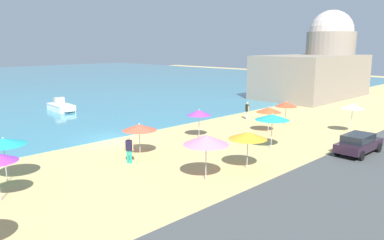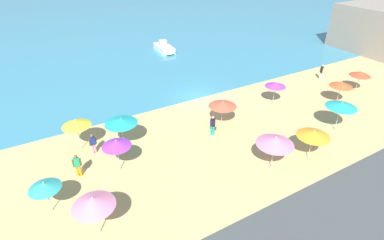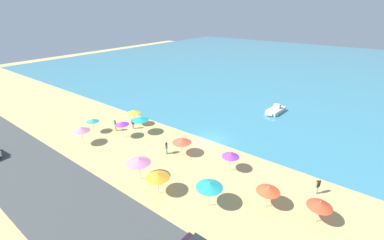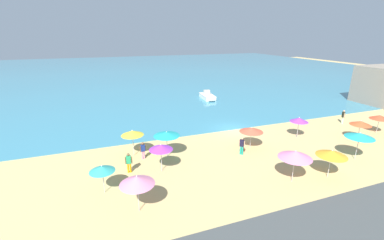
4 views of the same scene
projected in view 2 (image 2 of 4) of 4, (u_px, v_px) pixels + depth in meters
The scene contains 20 objects.
ground_plane at pixel (199, 98), 29.42m from camera, with size 160.00×160.00×0.00m, color tan.
sea at pixel (79, 6), 70.33m from camera, with size 150.00×110.00×0.05m, color teal.
coastal_road at pixel (372, 230), 16.01m from camera, with size 80.00×8.00×0.06m, color #424646.
beach_umbrella_0 at pixel (93, 202), 14.78m from camera, with size 2.18×2.18×2.55m.
beach_umbrella_1 at pixel (276, 84), 27.41m from camera, with size 1.90×1.90×2.30m.
beach_umbrella_2 at pixel (360, 74), 29.94m from camera, with size 2.02×2.02×2.19m.
beach_umbrella_3 at pixel (116, 143), 19.21m from camera, with size 1.92×1.92×2.40m.
beach_umbrella_5 at pixel (314, 134), 20.32m from camera, with size 2.27×2.27×2.34m.
beach_umbrella_6 at pixel (275, 141), 19.21m from camera, with size 2.46×2.46×2.61m.
beach_umbrella_7 at pixel (342, 105), 23.36m from camera, with size 2.40×2.40×2.58m.
beach_umbrella_8 at pixel (223, 104), 24.36m from camera, with size 2.29×2.29×2.17m.
beach_umbrella_9 at pixel (44, 186), 16.23m from camera, with size 1.76×1.76×2.15m.
beach_umbrella_10 at pixel (341, 84), 27.58m from camera, with size 2.07×2.07×2.23m.
beach_umbrella_11 at pixel (76, 123), 21.12m from camera, with size 2.03×2.03×2.53m.
beach_umbrella_12 at pixel (121, 121), 21.34m from camera, with size 2.36×2.36×2.50m.
bather_0 at pixel (93, 143), 21.38m from camera, with size 0.56×0.29×1.61m.
bather_1 at pixel (213, 124), 23.39m from camera, with size 0.40×0.47×1.72m.
bather_2 at pixel (322, 71), 32.84m from camera, with size 0.34×0.53×1.75m.
bather_3 at pixel (77, 164), 19.22m from camera, with size 0.56×0.29×1.72m.
skiff_nearshore at pixel (164, 48), 41.71m from camera, with size 2.19×4.62×1.44m.
Camera 2 is at (-13.69, -22.49, 13.31)m, focal length 28.00 mm.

